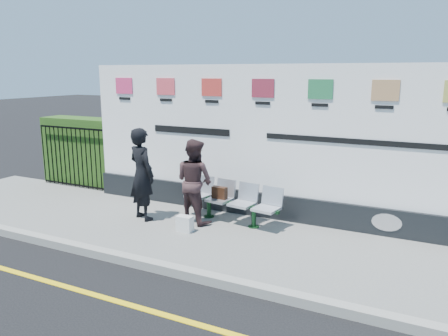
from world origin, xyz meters
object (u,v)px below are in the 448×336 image
at_px(woman_left, 142,174).
at_px(woman_right, 194,181).
at_px(billboard, 263,152).
at_px(bench, 231,211).

distance_m(woman_left, woman_right, 1.05).
bearing_deg(billboard, woman_left, -148.75).
bearing_deg(woman_left, woman_right, -141.84).
height_order(woman_left, woman_right, woman_left).
xyz_separation_m(bench, woman_right, (-0.63, -0.29, 0.60)).
xyz_separation_m(billboard, woman_left, (-2.04, -1.24, -0.39)).
relative_size(billboard, woman_right, 4.92).
xyz_separation_m(woman_left, woman_right, (1.00, 0.30, -0.09)).
relative_size(billboard, woman_left, 4.41).
bearing_deg(woman_left, bench, -138.85).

